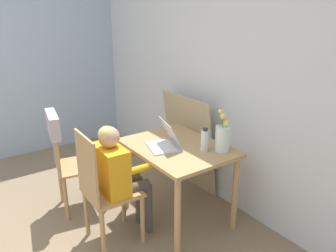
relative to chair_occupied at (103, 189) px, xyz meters
name	(u,v)px	position (x,y,z in m)	size (l,w,h in m)	color
wall_back	(222,74)	(-0.06, 1.26, 0.77)	(6.40, 0.05, 2.50)	silver
dining_table	(177,157)	(0.06, 0.67, 0.12)	(0.92, 0.71, 0.71)	tan
chair_occupied	(103,189)	(0.00, 0.00, 0.00)	(0.41, 0.41, 0.96)	tan
chair_spare	(64,147)	(-0.64, -0.08, 0.16)	(0.47, 0.50, 0.97)	tan
person_seated	(117,170)	(0.00, 0.13, 0.13)	(0.36, 0.43, 0.99)	orange
laptop	(166,141)	(0.02, 0.58, 0.28)	(0.36, 0.32, 0.23)	#B2B2B7
flower_vase	(223,136)	(0.35, 0.91, 0.35)	(0.12, 0.12, 0.36)	silver
water_bottle	(205,140)	(0.26, 0.80, 0.31)	(0.07, 0.07, 0.19)	silver
cardboard_panel	(189,142)	(-0.36, 1.13, 0.02)	(0.74, 0.16, 1.00)	tan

